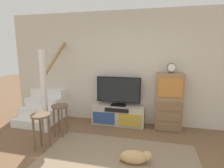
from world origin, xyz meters
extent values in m
cube|color=beige|center=(0.00, 2.46, 1.35)|extent=(6.40, 0.12, 2.70)
cube|color=#847056|center=(0.00, 0.60, 0.01)|extent=(2.60, 1.80, 0.01)
cube|color=#BCB29E|center=(-0.30, 2.20, 0.24)|extent=(1.25, 0.36, 0.47)
cube|color=#2D4784|center=(-0.61, 2.01, 0.20)|extent=(0.53, 0.02, 0.28)
cube|color=#B79333|center=(0.01, 2.01, 0.20)|extent=(0.53, 0.02, 0.28)
cube|color=black|center=(-0.30, 2.01, 0.42)|extent=(0.56, 0.02, 0.09)
cube|color=black|center=(-0.30, 2.22, 0.48)|extent=(0.36, 0.22, 0.02)
cylinder|color=black|center=(-0.30, 2.22, 0.52)|extent=(0.05, 0.05, 0.06)
cube|color=black|center=(-0.30, 2.22, 0.86)|extent=(1.05, 0.05, 0.61)
cube|color=black|center=(-0.30, 2.19, 0.86)|extent=(1.00, 0.01, 0.56)
cube|color=#93704C|center=(0.86, 2.21, 0.65)|extent=(0.58, 0.34, 1.29)
cube|color=brown|center=(0.86, 2.03, 0.12)|extent=(0.53, 0.02, 0.20)
sphere|color=olive|center=(0.86, 2.01, 0.12)|extent=(0.03, 0.03, 0.03)
cube|color=brown|center=(0.86, 2.03, 0.36)|extent=(0.53, 0.02, 0.20)
sphere|color=olive|center=(0.86, 2.01, 0.36)|extent=(0.03, 0.03, 0.03)
cube|color=brown|center=(0.86, 2.03, 0.59)|extent=(0.53, 0.02, 0.20)
sphere|color=olive|center=(0.86, 2.01, 0.59)|extent=(0.03, 0.03, 0.03)
cube|color=#BC7533|center=(0.86, 2.03, 1.00)|extent=(0.49, 0.02, 0.41)
cube|color=#4C3823|center=(0.87, 2.19, 1.30)|extent=(0.12, 0.08, 0.02)
cylinder|color=brown|center=(0.87, 2.19, 1.41)|extent=(0.20, 0.04, 0.20)
cylinder|color=silver|center=(0.87, 2.16, 1.41)|extent=(0.17, 0.01, 0.17)
cube|color=white|center=(-2.25, 1.53, 0.10)|extent=(0.90, 0.26, 0.19)
cube|color=white|center=(-2.25, 1.79, 0.19)|extent=(0.90, 0.26, 0.38)
cube|color=white|center=(-2.25, 2.05, 0.29)|extent=(0.90, 0.26, 0.57)
cube|color=white|center=(-2.25, 2.31, 0.38)|extent=(0.90, 0.26, 0.76)
cube|color=white|center=(-2.25, 2.57, 0.47)|extent=(0.90, 0.26, 0.95)
cube|color=white|center=(-1.75, 1.40, 0.90)|extent=(0.09, 0.09, 1.80)
cube|color=#9E7547|center=(-1.75, 2.05, 1.70)|extent=(0.06, 1.33, 0.99)
cylinder|color=brown|center=(-1.50, 0.66, 0.31)|extent=(0.04, 0.04, 0.63)
cylinder|color=brown|center=(-1.31, 0.66, 0.31)|extent=(0.04, 0.04, 0.63)
cylinder|color=brown|center=(-1.50, 0.84, 0.31)|extent=(0.04, 0.04, 0.63)
cylinder|color=brown|center=(-1.31, 0.84, 0.31)|extent=(0.04, 0.04, 0.63)
cylinder|color=brown|center=(-1.40, 0.75, 0.65)|extent=(0.34, 0.34, 0.03)
cylinder|color=brown|center=(-1.45, 1.24, 0.31)|extent=(0.04, 0.04, 0.63)
cylinder|color=brown|center=(-1.27, 1.24, 0.31)|extent=(0.04, 0.04, 0.63)
cylinder|color=brown|center=(-1.45, 1.43, 0.31)|extent=(0.04, 0.04, 0.63)
cylinder|color=brown|center=(-1.27, 1.43, 0.31)|extent=(0.04, 0.04, 0.63)
cylinder|color=brown|center=(-1.36, 1.34, 0.64)|extent=(0.34, 0.34, 0.03)
ellipsoid|color=tan|center=(0.26, 0.71, 0.11)|extent=(0.45, 0.23, 0.22)
sphere|color=tan|center=(0.47, 0.72, 0.15)|extent=(0.15, 0.15, 0.15)
cylinder|color=tan|center=(0.05, 0.69, 0.08)|extent=(0.10, 0.04, 0.16)
camera|label=1|loc=(0.54, -1.92, 1.77)|focal=29.12mm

